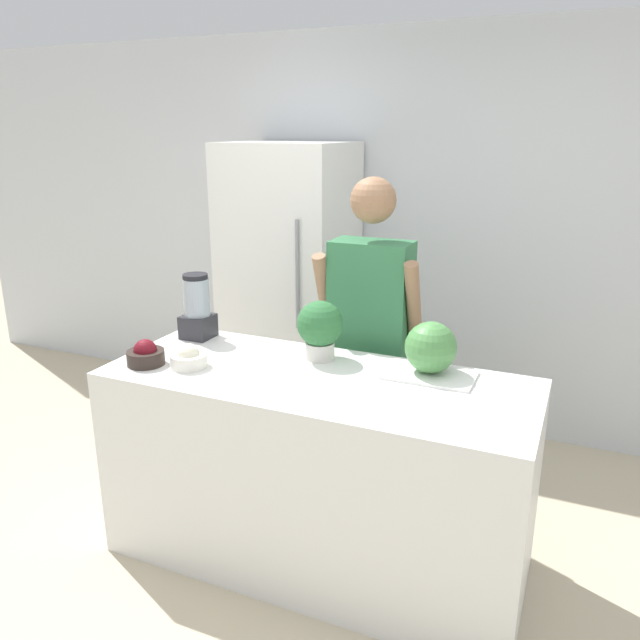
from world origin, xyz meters
TOP-DOWN VIEW (x-y plane):
  - ground_plane at (0.00, 0.00)m, footprint 14.00×14.00m
  - wall_back at (0.00, 2.09)m, footprint 8.00×0.06m
  - counter_island at (0.00, 0.38)m, footprint 1.91×0.76m
  - refrigerator at (-0.78, 1.69)m, footprint 0.77×0.72m
  - person at (0.04, 0.98)m, footprint 0.55×0.27m
  - cutting_board at (0.46, 0.58)m, footprint 0.40×0.25m
  - watermelon at (0.45, 0.60)m, footprint 0.23×0.23m
  - bowl_cherries at (-0.78, 0.20)m, footprint 0.17×0.17m
  - bowl_cream at (-0.58, 0.25)m, footprint 0.17×0.17m
  - blender at (-0.78, 0.63)m, footprint 0.15×0.15m
  - potted_plant at (-0.08, 0.59)m, footprint 0.22×0.22m

SIDE VIEW (x-z plane):
  - ground_plane at x=0.00m, z-range 0.00..0.00m
  - counter_island at x=0.00m, z-range 0.00..0.93m
  - person at x=0.04m, z-range 0.03..1.79m
  - cutting_board at x=0.46m, z-range 0.93..0.95m
  - refrigerator at x=-0.78m, z-range 0.00..1.90m
  - bowl_cream at x=-0.58m, z-range 0.92..1.03m
  - bowl_cherries at x=-0.78m, z-range 0.92..1.04m
  - watermelon at x=0.45m, z-range 0.95..1.18m
  - potted_plant at x=-0.08m, z-range 0.95..1.23m
  - blender at x=-0.78m, z-range 0.92..1.26m
  - wall_back at x=0.00m, z-range 0.00..2.60m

